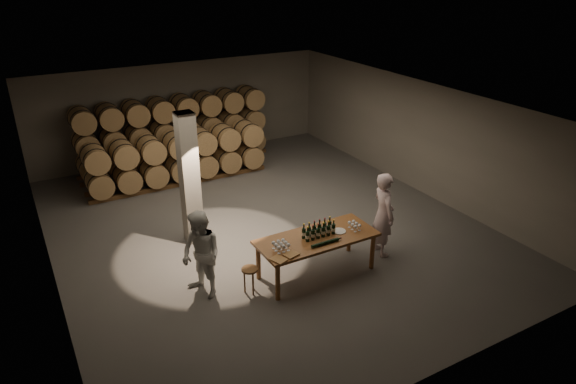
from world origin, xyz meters
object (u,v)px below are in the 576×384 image
plate (339,231)px  person_woman (201,255)px  notebook_near (291,255)px  person_man (383,214)px  tasting_table (317,241)px  stool (250,273)px  bottle_cluster (319,231)px

plate → person_woman: bearing=170.2°
notebook_near → person_woman: (-1.56, 0.85, 0.01)m
notebook_near → person_woman: size_ratio=0.15×
notebook_near → plate: bearing=-1.1°
notebook_near → person_man: 2.64m
tasting_table → person_man: bearing=-0.2°
person_man → person_woman: 4.20m
plate → stool: size_ratio=0.52×
person_man → bottle_cluster: bearing=100.4°
stool → person_woman: 1.05m
bottle_cluster → stool: size_ratio=1.29×
bottle_cluster → notebook_near: 0.99m
bottle_cluster → notebook_near: size_ratio=2.65×
person_man → person_woman: (-4.18, 0.49, -0.07)m
notebook_near → person_woman: person_woman is taller
bottle_cluster → notebook_near: bearing=-156.2°
person_woman → person_man: bearing=64.3°
tasting_table → plate: 0.56m
notebook_near → stool: size_ratio=0.49×
tasting_table → notebook_near: 0.92m
stool → person_woman: (-0.85, 0.42, 0.46)m
tasting_table → notebook_near: notebook_near is taller
notebook_near → person_man: (2.61, 0.37, 0.08)m
plate → person_man: bearing=1.2°
tasting_table → person_woman: (-2.40, 0.48, 0.13)m
tasting_table → person_man: 1.78m
tasting_table → stool: (-1.55, 0.06, -0.33)m
notebook_near → tasting_table: bearing=9.1°
person_woman → stool: bearing=44.8°
notebook_near → person_woman: 1.78m
stool → plate: bearing=-2.6°
tasting_table → bottle_cluster: (0.06, 0.02, 0.23)m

